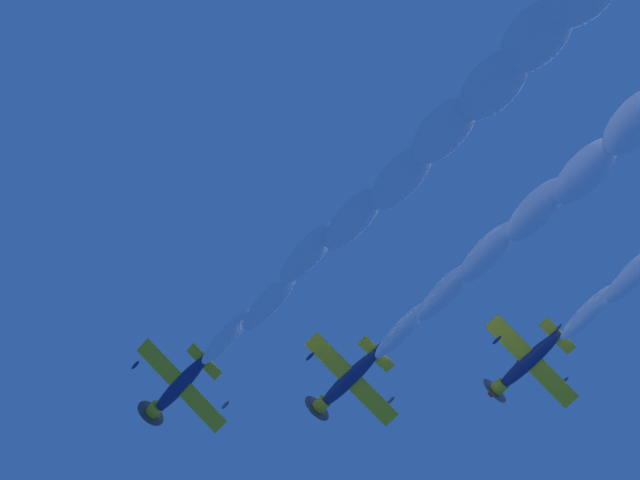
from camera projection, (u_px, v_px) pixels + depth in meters
The scene contains 4 objects.
airplane_lead at pixel (178, 387), 84.86m from camera, with size 8.22×7.74×3.85m.
airplane_left_wingman at pixel (347, 381), 84.76m from camera, with size 8.30×7.72×3.51m.
airplane_right_wingman at pixel (526, 363), 86.15m from camera, with size 8.15×7.70×3.66m.
smoke_trail_lead at pixel (500, 71), 72.44m from camera, with size 8.85×44.85×7.70m.
Camera 1 is at (-19.32, -35.33, 1.92)m, focal length 64.21 mm.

